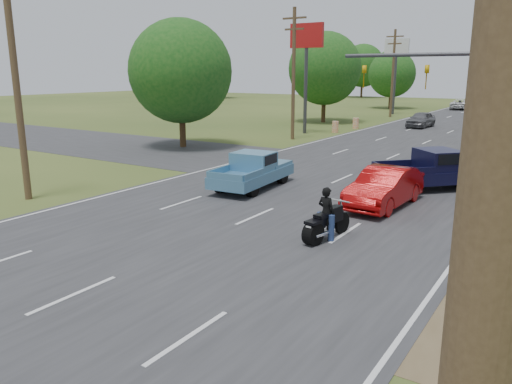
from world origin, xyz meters
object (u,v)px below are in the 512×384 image
Objects in this scene: red_convertible at (384,188)px; rider at (326,215)px; navy_pickup at (438,169)px; distant_car_grey at (421,120)px; distant_car_white at (460,105)px; blue_pickup at (254,170)px; motorcycle at (325,225)px.

red_convertible is 2.86× the size of rider.
navy_pickup is 1.22× the size of distant_car_grey.
navy_pickup is (1.18, 9.39, 0.10)m from rider.
red_convertible is at bearing -82.27° from rider.
distant_car_white is (-8.41, 62.16, -0.10)m from rider.
blue_pickup is 57.23m from distant_car_white.
red_convertible is at bearing 92.61° from distant_car_white.
red_convertible is 57.84m from distant_car_white.
rider is at bearing -88.73° from red_convertible.
red_convertible reaches higher than motorcycle.
blue_pickup is 1.00× the size of distant_car_white.
navy_pickup reaches higher than distant_car_grey.
distant_car_white is (-8.40, 62.23, 0.19)m from motorcycle.
distant_car_grey reaches higher than motorcycle.
motorcycle is 9.53m from navy_pickup.
distant_car_grey is (-0.61, 30.31, -0.09)m from blue_pickup.
blue_pickup is at bearing -85.07° from distant_car_grey.
red_convertible is 2.01× the size of motorcycle.
distant_car_white is at bearing 87.47° from blue_pickup.
rider reaches higher than motorcycle.
blue_pickup reaches higher than red_convertible.
rider is 0.32× the size of blue_pickup.
rider is at bearing -53.53° from navy_pickup.
red_convertible is 0.87× the size of navy_pickup.
red_convertible reaches higher than distant_car_grey.
navy_pickup is at bearing 92.67° from motorcycle.
distant_car_white is (-9.59, 52.78, -0.20)m from navy_pickup.
blue_pickup is at bearing 149.75° from motorcycle.
distant_car_grey reaches higher than distant_car_white.
navy_pickup reaches higher than rider.
motorcycle is at bearing -45.06° from blue_pickup.
blue_pickup reaches higher than distant_car_white.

